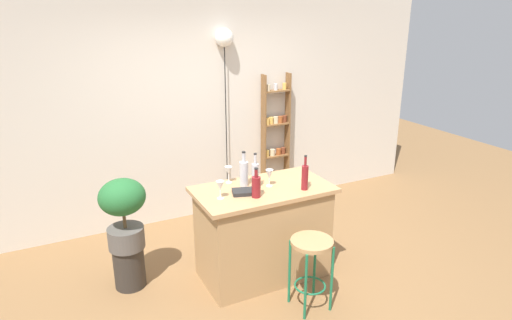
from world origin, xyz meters
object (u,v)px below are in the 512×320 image
at_px(pendant_globe_light, 224,40).
at_px(spice_shelf, 275,139).
at_px(bottle_soda_blue, 255,175).
at_px(cookbook, 244,192).
at_px(bottle_sauce_amber, 256,186).
at_px(plant_stool, 129,266).
at_px(bottle_spirits_clear, 305,177).
at_px(wine_glass_left, 269,174).
at_px(potted_plant, 123,209).
at_px(bottle_vinegar, 244,173).
at_px(wine_glass_center, 220,186).
at_px(wine_glass_right, 229,171).
at_px(bar_stool, 311,257).

bearing_deg(pendant_globe_light, spice_shelf, -1.76).
height_order(bottle_soda_blue, cookbook, bottle_soda_blue).
bearing_deg(bottle_soda_blue, bottle_sauce_amber, -114.06).
xyz_separation_m(plant_stool, cookbook, (1.01, -0.43, 0.74)).
bearing_deg(spice_shelf, bottle_spirits_clear, -110.46).
relative_size(bottle_soda_blue, wine_glass_left, 2.09).
xyz_separation_m(potted_plant, wine_glass_left, (1.30, -0.37, 0.24)).
distance_m(spice_shelf, bottle_soda_blue, 1.83).
height_order(bottle_soda_blue, bottle_spirits_clear, bottle_soda_blue).
bearing_deg(bottle_vinegar, plant_stool, 167.35).
xyz_separation_m(spice_shelf, wine_glass_center, (-1.42, -1.57, 0.16)).
relative_size(wine_glass_right, cookbook, 0.78).
height_order(bottle_vinegar, pendant_globe_light, pendant_globe_light).
xyz_separation_m(bar_stool, bottle_soda_blue, (-0.20, 0.68, 0.56)).
relative_size(spice_shelf, plant_stool, 4.21).
bearing_deg(bottle_sauce_amber, pendant_globe_light, 75.71).
height_order(wine_glass_left, cookbook, wine_glass_left).
bearing_deg(spice_shelf, plant_stool, -152.65).
bearing_deg(pendant_globe_light, bottle_sauce_amber, -104.29).
bearing_deg(cookbook, bottle_spirits_clear, 0.65).
distance_m(plant_stool, bottle_vinegar, 1.40).
relative_size(wine_glass_center, pendant_globe_light, 0.07).
bearing_deg(bar_stool, wine_glass_right, 112.01).
bearing_deg(bottle_soda_blue, spice_shelf, 55.12).
bearing_deg(wine_glass_left, wine_glass_center, -172.97).
bearing_deg(bar_stool, wine_glass_left, 95.18).
height_order(bar_stool, bottle_soda_blue, bottle_soda_blue).
bearing_deg(bar_stool, potted_plant, 142.85).
bearing_deg(bar_stool, spice_shelf, 68.89).
bearing_deg(plant_stool, bottle_sauce_amber, -26.88).
bearing_deg(cookbook, pendant_globe_light, 89.45).
relative_size(spice_shelf, bottle_vinegar, 5.15).
xyz_separation_m(bar_stool, bottle_vinegar, (-0.27, 0.79, 0.55)).
distance_m(wine_glass_right, cookbook, 0.33).
distance_m(bottle_soda_blue, bottle_sauce_amber, 0.21).
height_order(bottle_vinegar, bottle_spirits_clear, bottle_vinegar).
xyz_separation_m(bar_stool, pendant_globe_light, (0.15, 2.19, 1.67)).
distance_m(bottle_spirits_clear, wine_glass_right, 0.73).
xyz_separation_m(bar_stool, wine_glass_left, (-0.06, 0.66, 0.54)).
relative_size(spice_shelf, pendant_globe_light, 0.75).
distance_m(bar_stool, bottle_sauce_amber, 0.77).
bearing_deg(bottle_sauce_amber, wine_glass_left, 37.83).
height_order(wine_glass_center, wine_glass_right, same).
height_order(bar_stool, plant_stool, bar_stool).
distance_m(bottle_vinegar, cookbook, 0.23).
bearing_deg(potted_plant, cookbook, -23.02).
xyz_separation_m(potted_plant, bottle_spirits_clear, (1.55, -0.59, 0.25)).
distance_m(bottle_sauce_amber, wine_glass_center, 0.32).
relative_size(plant_stool, bottle_soda_blue, 1.20).
height_order(plant_stool, bottle_soda_blue, bottle_soda_blue).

